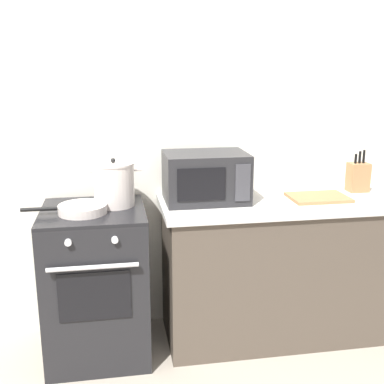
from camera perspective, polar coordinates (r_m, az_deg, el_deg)
back_wall at (r=3.19m, az=0.03°, el=6.07°), size 4.40×0.10×2.50m
lower_cabinet_right at (r=3.24m, az=11.74°, el=-9.03°), size 1.64×0.56×0.88m
countertop_right at (r=3.09m, az=12.17°, el=-1.18°), size 1.70×0.60×0.04m
stove at (r=3.02m, az=-11.23°, el=-10.45°), size 0.60×0.64×0.92m
stock_pot at (r=2.89m, az=-9.21°, el=0.92°), size 0.33×0.25×0.29m
frying_pan at (r=2.79m, az=-12.94°, el=-1.96°), size 0.47×0.27×0.05m
microwave at (r=2.94m, az=1.62°, el=1.78°), size 0.50×0.37×0.30m
cutting_board at (r=3.12m, az=14.70°, el=-0.62°), size 0.36×0.26×0.02m
knife_block at (r=3.37m, az=19.05°, el=1.71°), size 0.13×0.10×0.28m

